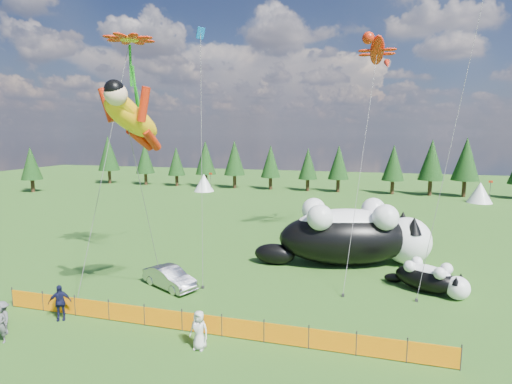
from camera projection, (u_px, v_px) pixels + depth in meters
ground at (224, 307)px, 21.51m from camera, size 160.00×160.00×0.00m
safety_fence at (202, 323)px, 18.58m from camera, size 22.06×0.06×1.10m
tree_line at (320, 167)px, 63.84m from camera, size 90.00×4.00×8.00m
festival_tents at (394, 189)px, 56.54m from camera, size 50.00×3.20×2.80m
cat_large at (353, 234)px, 28.36m from camera, size 12.40×6.86×4.56m
cat_small at (430, 278)px, 23.44m from camera, size 4.59×3.31×1.80m
car at (170, 278)px, 24.12m from camera, size 4.04×2.90×1.27m
spectator_a at (0, 325)px, 17.76m from camera, size 0.69×0.55×1.66m
spectator_c at (60, 302)px, 19.90m from camera, size 1.20×1.03×1.83m
spectator_d at (3, 318)px, 18.46m from camera, size 1.17×0.96×1.61m
spectator_e at (199, 330)px, 17.20m from camera, size 0.88×0.60×1.73m
superhero_kite at (132, 119)px, 19.18m from camera, size 4.40×6.69×12.25m
gecko_kite at (377, 51)px, 30.97m from camera, size 3.05×14.33×19.20m
flower_kite at (129, 42)px, 24.22m from camera, size 4.14×7.20×15.66m
diamond_kite_a at (201, 48)px, 24.71m from camera, size 1.42×3.32×16.14m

